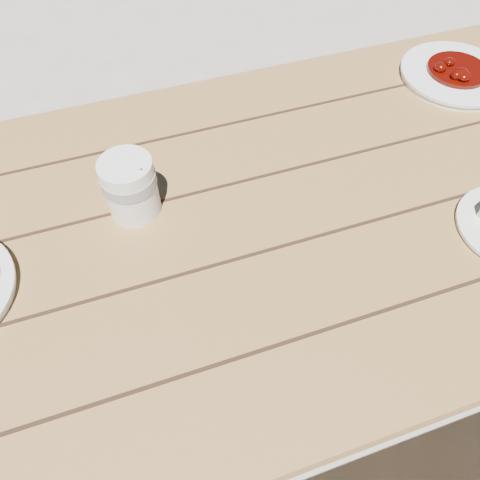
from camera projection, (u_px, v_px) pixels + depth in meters
name	position (u px, v px, depth m)	size (l,w,h in m)	color
ground	(231.00, 376.00, 1.41)	(60.00, 60.00, 0.00)	#ACA79C
picnic_table	(227.00, 272.00, 0.93)	(2.00, 1.55, 0.75)	brown
coffee_cup	(131.00, 187.00, 0.78)	(0.09, 0.09, 0.11)	white
second_plate	(455.00, 75.00, 1.04)	(0.24, 0.24, 0.02)	white
second_stew	(460.00, 63.00, 1.02)	(0.13, 0.13, 0.04)	#4C0802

